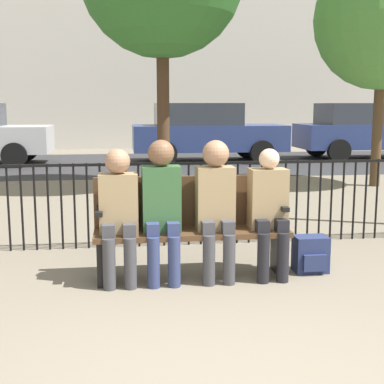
# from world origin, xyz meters

# --- Properties ---
(park_bench) EXTENTS (1.77, 0.45, 0.92)m
(park_bench) POSITION_xyz_m (0.00, 2.34, 0.49)
(park_bench) COLOR #4C331E
(park_bench) RESTS_ON ground
(seated_person_0) EXTENTS (0.34, 0.39, 1.20)m
(seated_person_0) POSITION_xyz_m (-0.66, 2.21, 0.68)
(seated_person_0) COLOR #3D3D42
(seated_person_0) RESTS_ON ground
(seated_person_1) EXTENTS (0.34, 0.39, 1.27)m
(seated_person_1) POSITION_xyz_m (-0.28, 2.21, 0.72)
(seated_person_1) COLOR navy
(seated_person_1) RESTS_ON ground
(seated_person_2) EXTENTS (0.34, 0.39, 1.27)m
(seated_person_2) POSITION_xyz_m (0.21, 2.21, 0.72)
(seated_person_2) COLOR #3D3D42
(seated_person_2) RESTS_ON ground
(seated_person_3) EXTENTS (0.34, 0.39, 1.18)m
(seated_person_3) POSITION_xyz_m (0.70, 2.21, 0.66)
(seated_person_3) COLOR black
(seated_person_3) RESTS_ON ground
(backpack) EXTENTS (0.32, 0.25, 0.35)m
(backpack) POSITION_xyz_m (1.14, 2.27, 0.17)
(backpack) COLOR navy
(backpack) RESTS_ON ground
(fence_railing) EXTENTS (9.01, 0.03, 0.95)m
(fence_railing) POSITION_xyz_m (-0.02, 3.43, 0.56)
(fence_railing) COLOR black
(fence_railing) RESTS_ON ground
(tree_0) EXTENTS (2.59, 2.59, 4.44)m
(tree_0) POSITION_xyz_m (4.31, 7.38, 3.13)
(tree_0) COLOR #4C3823
(tree_0) RESTS_ON ground
(street_surface) EXTENTS (24.00, 6.00, 0.01)m
(street_surface) POSITION_xyz_m (0.00, 12.00, 0.00)
(street_surface) COLOR #2B2B2D
(street_surface) RESTS_ON ground
(parked_car_1) EXTENTS (4.20, 1.94, 1.62)m
(parked_car_1) POSITION_xyz_m (6.57, 12.49, 0.84)
(parked_car_1) COLOR navy
(parked_car_1) RESTS_ON ground
(parked_car_2) EXTENTS (4.20, 1.94, 1.62)m
(parked_car_2) POSITION_xyz_m (1.73, 12.30, 0.84)
(parked_car_2) COLOR navy
(parked_car_2) RESTS_ON ground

